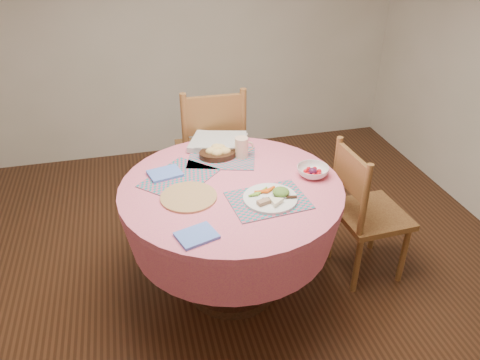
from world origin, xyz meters
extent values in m
plane|color=#331C0F|center=(0.00, 0.00, 0.00)|extent=(4.00, 4.00, 0.00)
cube|color=silver|center=(0.00, 2.00, 1.35)|extent=(4.00, 0.01, 2.70)
cylinder|color=#ED6E7D|center=(0.00, 0.00, 0.73)|extent=(1.24, 1.24, 0.04)
cone|color=#ED6E7D|center=(0.00, 0.00, 0.56)|extent=(1.24, 1.24, 0.30)
cylinder|color=black|center=(0.00, 0.00, 0.22)|extent=(0.14, 0.14, 0.44)
cylinder|color=black|center=(0.00, 0.00, 0.03)|extent=(0.56, 0.56, 0.06)
cube|color=brown|center=(0.88, -0.04, 0.43)|extent=(0.42, 0.44, 0.04)
cylinder|color=brown|center=(1.05, -0.20, 0.21)|extent=(0.04, 0.04, 0.43)
cylinder|color=brown|center=(1.03, 0.14, 0.21)|extent=(0.04, 0.04, 0.43)
cylinder|color=brown|center=(0.73, -0.22, 0.21)|extent=(0.04, 0.04, 0.43)
cylinder|color=brown|center=(0.71, 0.13, 0.21)|extent=(0.04, 0.04, 0.43)
cylinder|color=brown|center=(0.71, -0.22, 0.67)|extent=(0.04, 0.04, 0.48)
cylinder|color=brown|center=(0.69, 0.13, 0.67)|extent=(0.04, 0.04, 0.48)
cube|color=brown|center=(0.70, -0.04, 0.76)|extent=(0.05, 0.34, 0.23)
cube|color=brown|center=(0.05, 0.90, 0.50)|extent=(0.49, 0.47, 0.04)
cylinder|color=brown|center=(0.25, 1.09, 0.25)|extent=(0.04, 0.04, 0.50)
cylinder|color=brown|center=(-0.14, 1.09, 0.25)|extent=(0.04, 0.04, 0.50)
cylinder|color=brown|center=(0.24, 0.71, 0.25)|extent=(0.04, 0.04, 0.50)
cylinder|color=brown|center=(-0.15, 0.72, 0.25)|extent=(0.04, 0.04, 0.50)
cylinder|color=brown|center=(0.24, 0.69, 0.77)|extent=(0.04, 0.04, 0.55)
cylinder|color=brown|center=(-0.15, 0.70, 0.77)|extent=(0.04, 0.04, 0.55)
cube|color=brown|center=(0.05, 0.69, 0.88)|extent=(0.40, 0.04, 0.26)
cube|color=#16797E|center=(0.15, -0.19, 0.75)|extent=(0.43, 0.34, 0.01)
cube|color=#16797E|center=(-0.27, 0.15, 0.75)|extent=(0.50, 0.49, 0.01)
cube|color=#16797E|center=(0.02, 0.33, 0.75)|extent=(0.47, 0.40, 0.01)
cylinder|color=#A58247|center=(-0.25, -0.06, 0.76)|extent=(0.30, 0.30, 0.01)
cube|color=#567BDF|center=(-0.26, -0.40, 0.76)|extent=(0.21, 0.19, 0.01)
cube|color=#567BDF|center=(-0.34, 0.20, 0.76)|extent=(0.21, 0.18, 0.01)
cylinder|color=white|center=(0.17, -0.19, 0.76)|extent=(0.29, 0.29, 0.01)
ellipsoid|color=#27551D|center=(0.23, -0.20, 0.79)|extent=(0.11, 0.11, 0.04)
cylinder|color=#FFF2CC|center=(0.16, -0.26, 0.78)|extent=(0.13, 0.13, 0.02)
cube|color=#926D54|center=(0.10, -0.23, 0.78)|extent=(0.07, 0.05, 0.02)
cube|color=silver|center=(0.19, -0.22, 0.77)|extent=(0.15, 0.03, 0.00)
cylinder|color=black|center=(0.00, 0.34, 0.77)|extent=(0.23, 0.23, 0.03)
ellipsoid|color=#F6CB7E|center=(-0.04, 0.34, 0.81)|extent=(0.07, 0.06, 0.05)
ellipsoid|color=#F6CB7E|center=(0.02, 0.37, 0.81)|extent=(0.07, 0.06, 0.05)
ellipsoid|color=#F6CB7E|center=(0.04, 0.32, 0.81)|extent=(0.07, 0.06, 0.05)
ellipsoid|color=#F6CB7E|center=(-0.01, 0.31, 0.81)|extent=(0.07, 0.06, 0.05)
ellipsoid|color=#F6CB7E|center=(0.00, 0.38, 0.81)|extent=(0.07, 0.06, 0.05)
cylinder|color=beige|center=(0.14, 0.31, 0.82)|extent=(0.08, 0.08, 0.12)
torus|color=beige|center=(0.18, 0.31, 0.82)|extent=(0.07, 0.01, 0.07)
imported|color=white|center=(0.48, 0.00, 0.78)|extent=(0.20, 0.20, 0.06)
sphere|color=red|center=(0.52, 0.00, 0.77)|extent=(0.03, 0.03, 0.03)
sphere|color=red|center=(0.50, 0.03, 0.77)|extent=(0.03, 0.03, 0.03)
sphere|color=red|center=(0.47, 0.03, 0.77)|extent=(0.03, 0.03, 0.03)
sphere|color=red|center=(0.44, 0.01, 0.77)|extent=(0.03, 0.03, 0.03)
sphere|color=red|center=(0.44, -0.02, 0.77)|extent=(0.03, 0.03, 0.03)
sphere|color=red|center=(0.47, -0.04, 0.77)|extent=(0.03, 0.03, 0.03)
sphere|color=red|center=(0.50, -0.04, 0.77)|extent=(0.03, 0.03, 0.03)
sphere|color=#491437|center=(0.48, 0.00, 0.78)|extent=(0.05, 0.05, 0.05)
cube|color=silver|center=(0.03, 0.49, 0.77)|extent=(0.42, 0.38, 0.03)
cube|color=silver|center=(0.05, 0.49, 0.80)|extent=(0.37, 0.32, 0.01)
camera|label=1|loc=(-0.49, -2.14, 2.10)|focal=35.00mm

